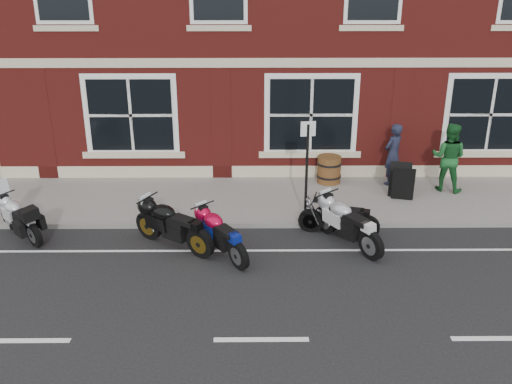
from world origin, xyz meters
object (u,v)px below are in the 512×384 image
moto_sport_red (221,232)px  moto_sport_silver (348,221)px  moto_touring_silver (20,216)px  moto_naked_black (337,215)px  pedestrian_right (449,157)px  barrel_planter (329,169)px  pedestrian_left (393,154)px  moto_sport_black (173,223)px  parking_sign (307,165)px  a_board_sign (402,182)px

moto_sport_red → moto_sport_silver: size_ratio=0.91×
moto_touring_silver → moto_naked_black: moto_touring_silver is taller
moto_sport_red → pedestrian_right: 6.90m
moto_naked_black → barrel_planter: barrel_planter is taller
moto_sport_silver → pedestrian_left: bearing=31.4°
moto_touring_silver → moto_sport_silver: size_ratio=0.75×
moto_sport_red → moto_naked_black: moto_sport_red is taller
moto_sport_black → moto_sport_silver: moto_sport_black is taller
moto_touring_silver → parking_sign: bearing=-39.6°
pedestrian_left → barrel_planter: 1.80m
barrel_planter → pedestrian_right: bearing=-10.9°
moto_sport_silver → a_board_sign: size_ratio=2.06×
moto_touring_silver → moto_naked_black: (7.29, 0.03, -0.03)m
barrel_planter → moto_sport_black: bearing=-136.6°
moto_sport_red → moto_sport_black: size_ratio=0.94×
moto_sport_red → moto_sport_silver: moto_sport_silver is taller
moto_sport_silver → moto_sport_red: bearing=157.6°
a_board_sign → pedestrian_right: bearing=38.6°
moto_touring_silver → moto_sport_black: size_ratio=0.77×
moto_touring_silver → pedestrian_left: size_ratio=0.84×
pedestrian_right → barrel_planter: 3.21m
moto_sport_red → moto_sport_black: 1.13m
pedestrian_right → a_board_sign: bearing=52.5°
moto_naked_black → pedestrian_left: size_ratio=1.06×
moto_sport_red → parking_sign: bearing=3.5°
moto_sport_black → barrel_planter: size_ratio=2.46×
moto_sport_silver → pedestrian_left: pedestrian_left is taller
moto_sport_silver → moto_touring_silver: bearing=144.6°
moto_naked_black → moto_sport_black: bearing=115.2°
moto_sport_silver → barrel_planter: moto_sport_silver is taller
pedestrian_right → parking_sign: parking_sign is taller
moto_sport_red → moto_touring_silver: bearing=134.5°
moto_touring_silver → moto_sport_black: bearing=-53.6°
parking_sign → moto_naked_black: bearing=-45.6°
moto_sport_black → parking_sign: parking_sign is taller
moto_touring_silver → a_board_sign: bearing=-32.8°
moto_sport_black → moto_naked_black: moto_sport_black is taller
moto_touring_silver → moto_sport_silver: (7.45, -0.48, 0.05)m
moto_touring_silver → moto_sport_red: bearing=-55.9°
moto_sport_red → moto_sport_black: (-1.07, 0.36, 0.05)m
pedestrian_left → moto_sport_red: bearing=1.8°
moto_sport_silver → pedestrian_left: (1.77, 3.48, 0.42)m
a_board_sign → moto_sport_black: bearing=-142.0°
a_board_sign → moto_naked_black: bearing=-121.6°
barrel_planter → moto_touring_silver: bearing=-157.3°
moto_sport_black → pedestrian_left: size_ratio=1.09×
moto_touring_silver → parking_sign: parking_sign is taller
moto_naked_black → pedestrian_left: pedestrian_left is taller
moto_touring_silver → a_board_sign: (9.22, 1.91, 0.08)m
moto_sport_black → a_board_sign: bearing=-30.3°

